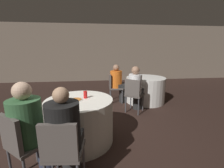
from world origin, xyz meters
TOP-DOWN VIEW (x-y plane):
  - ground_plane at (0.00, 0.00)m, footprint 16.00×16.00m
  - wall_back at (0.00, 5.16)m, footprint 16.00×0.06m
  - table_near at (-0.04, -0.15)m, footprint 1.13×1.13m
  - table_far at (1.76, 1.71)m, footprint 1.17×1.17m
  - chair_near_south at (-0.14, -1.12)m, footprint 0.44×0.44m
  - chair_near_southwest at (-0.65, -0.91)m, footprint 0.56×0.56m
  - chair_far_southwest at (1.18, 0.91)m, footprint 0.56×0.56m
  - chair_far_west at (0.77, 1.77)m, footprint 0.43×0.42m
  - person_green_jacket at (-0.56, -0.79)m, footprint 0.49×0.51m
  - person_white_shirt at (1.27, 1.04)m, footprint 0.45×0.47m
  - person_black_shirt at (-0.13, -0.97)m, footprint 0.38×0.52m
  - person_orange_shirt at (0.93, 1.76)m, footprint 0.51×0.36m
  - pizza_plate_near at (-0.09, -0.18)m, footprint 0.21×0.21m
  - soda_can_red at (0.06, -0.08)m, footprint 0.07×0.07m
  - soda_can_blue at (-0.30, -0.27)m, footprint 0.07×0.07m

SIDE VIEW (x-z plane):
  - ground_plane at x=0.00m, z-range 0.00..0.00m
  - table_near at x=-0.04m, z-range 0.00..0.76m
  - table_far at x=1.76m, z-range 0.00..0.76m
  - chair_near_south at x=-0.14m, z-range 0.10..0.97m
  - chair_near_southwest at x=-0.65m, z-range 0.10..0.97m
  - chair_far_southwest at x=1.18m, z-range 0.10..0.97m
  - chair_far_west at x=0.77m, z-range 0.10..0.97m
  - person_orange_shirt at x=0.93m, z-range 0.02..1.17m
  - person_white_shirt at x=1.27m, z-range 0.01..1.18m
  - person_black_shirt at x=-0.13m, z-range 0.02..1.22m
  - person_green_jacket at x=-0.56m, z-range 0.02..1.24m
  - pizza_plate_near at x=-0.09m, z-range 0.76..0.78m
  - soda_can_red at x=0.06m, z-range 0.76..0.88m
  - soda_can_blue at x=-0.30m, z-range 0.76..0.88m
  - wall_back at x=0.00m, z-range 0.00..2.80m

